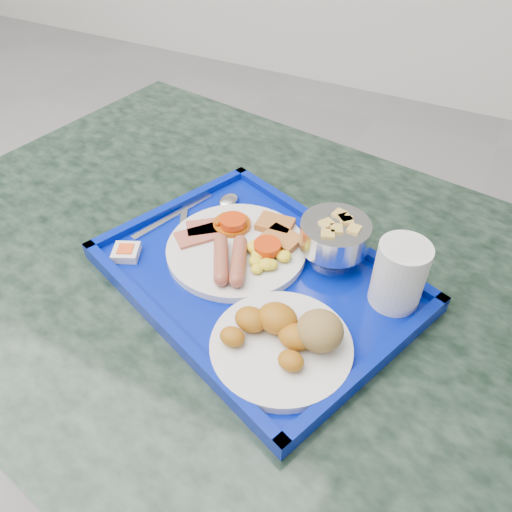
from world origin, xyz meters
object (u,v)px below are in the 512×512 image
Objects in this scene: bread_plate at (287,338)px; fruit_bowl at (335,235)px; tray at (256,278)px; table at (257,350)px; juice_cup at (400,273)px; main_plate at (240,247)px.

fruit_bowl is (-0.01, 0.19, 0.03)m from bread_plate.
tray is 2.93× the size of bread_plate.
table is at bearing -146.27° from fruit_bowl.
fruit_bowl reaches higher than tray.
juice_cup is at bearing 13.11° from tray.
fruit_bowl reaches higher than bread_plate.
juice_cup reaches higher than main_plate.
fruit_bowl is at bearing 20.89° from main_plate.
tray is at bearing -166.89° from juice_cup.
main_plate is at bearing 143.12° from tray.
tray is 0.14m from fruit_bowl.
table is 6.25× the size of main_plate.
main_plate is (-0.04, 0.01, 0.23)m from table.
table is 0.30m from fruit_bowl.
tray is 0.14m from bread_plate.
table is at bearing 112.08° from tray.
tray is 5.16× the size of fruit_bowl.
main_plate is 0.20m from bread_plate.
juice_cup reaches higher than fruit_bowl.
tray is (0.01, -0.02, 0.22)m from table.
bread_plate reaches higher than main_plate.
tray is 5.44× the size of juice_cup.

